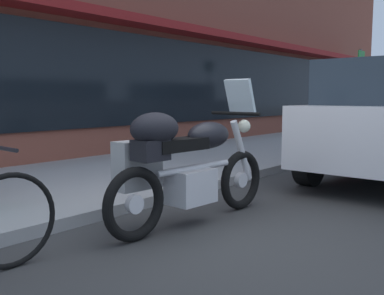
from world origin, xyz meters
The scene contains 5 objects.
ground_plane centered at (0.00, 0.00, 0.00)m, with size 80.00×80.00×0.00m, color #333333.
storefront_building centered at (6.57, 4.54, 3.25)m, with size 21.13×0.90×6.65m.
sidewalk_curb centered at (9.00, 2.79, 0.06)m, with size 30.00×3.19×0.12m.
touring_motorcycle centered at (-0.07, 0.50, 0.60)m, with size 2.10×0.75×1.40m.
parking_sign_pole centered at (8.48, 1.85, 1.50)m, with size 0.44×0.07×2.32m.
Camera 1 is at (-3.07, -2.14, 1.21)m, focal length 40.57 mm.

